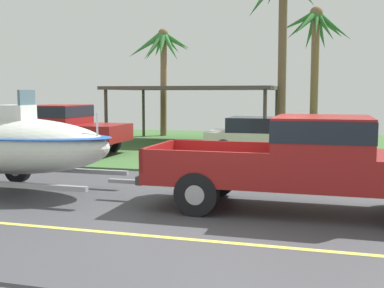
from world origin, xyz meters
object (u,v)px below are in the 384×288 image
(parked_sedan_near, at_px, (269,138))
(palm_tree_far_left, at_px, (162,53))
(palm_tree_near_right, at_px, (284,4))
(parked_pickup_background, at_px, (59,127))
(carport_awning, at_px, (196,89))
(palm_tree_near_left, at_px, (316,39))
(boat_on_trailer, at_px, (6,145))
(pickup_truck_towing, at_px, (320,159))

(parked_sedan_near, distance_m, palm_tree_far_left, 9.69)
(palm_tree_near_right, bearing_deg, parked_sedan_near, -95.48)
(palm_tree_near_right, relative_size, palm_tree_far_left, 1.31)
(parked_pickup_background, xyz_separation_m, carport_awning, (3.73, 5.14, 1.37))
(parked_pickup_background, relative_size, parked_sedan_near, 1.35)
(palm_tree_near_left, distance_m, palm_tree_near_right, 3.85)
(boat_on_trailer, height_order, carport_awning, carport_awning)
(pickup_truck_towing, xyz_separation_m, boat_on_trailer, (-6.80, -0.00, 0.06))
(parked_sedan_near, relative_size, palm_tree_far_left, 0.80)
(pickup_truck_towing, relative_size, carport_awning, 0.83)
(parked_pickup_background, xyz_separation_m, parked_sedan_near, (7.41, 1.40, -0.34))
(palm_tree_near_left, bearing_deg, boat_on_trailer, -115.19)
(pickup_truck_towing, xyz_separation_m, palm_tree_far_left, (-8.06, 14.10, 3.25))
(parked_pickup_background, xyz_separation_m, palm_tree_far_left, (1.20, 7.91, 3.25))
(boat_on_trailer, height_order, palm_tree_near_right, palm_tree_near_right)
(parked_pickup_background, distance_m, parked_sedan_near, 7.55)
(parked_pickup_background, height_order, palm_tree_near_left, palm_tree_near_left)
(parked_sedan_near, relative_size, carport_awning, 0.61)
(boat_on_trailer, xyz_separation_m, palm_tree_near_right, (5.17, 9.81, 4.52))
(palm_tree_near_left, distance_m, palm_tree_far_left, 7.59)
(pickup_truck_towing, relative_size, palm_tree_far_left, 1.08)
(palm_tree_near_right, bearing_deg, carport_awning, 158.62)
(palm_tree_near_left, xyz_separation_m, palm_tree_far_left, (-7.55, 0.73, -0.37))
(pickup_truck_towing, bearing_deg, boat_on_trailer, -180.00)
(pickup_truck_towing, bearing_deg, carport_awning, 116.01)
(palm_tree_near_left, xyz_separation_m, palm_tree_near_right, (-1.12, -3.56, 0.96))
(boat_on_trailer, height_order, parked_pickup_background, boat_on_trailer)
(pickup_truck_towing, height_order, parked_pickup_background, parked_pickup_background)
(boat_on_trailer, relative_size, parked_pickup_background, 1.04)
(boat_on_trailer, distance_m, palm_tree_far_left, 14.51)
(pickup_truck_towing, distance_m, palm_tree_far_left, 16.56)
(parked_sedan_near, relative_size, palm_tree_near_left, 0.73)
(boat_on_trailer, xyz_separation_m, parked_sedan_near, (4.95, 7.59, -0.40))
(boat_on_trailer, height_order, palm_tree_far_left, palm_tree_far_left)
(parked_pickup_background, distance_m, palm_tree_near_left, 11.88)
(parked_sedan_near, xyz_separation_m, carport_awning, (-3.69, 3.75, 1.71))
(parked_pickup_background, height_order, palm_tree_far_left, palm_tree_far_left)
(palm_tree_near_left, bearing_deg, palm_tree_far_left, 174.45)
(parked_sedan_near, bearing_deg, palm_tree_near_right, 84.52)
(boat_on_trailer, bearing_deg, parked_sedan_near, 56.87)
(boat_on_trailer, relative_size, palm_tree_near_right, 0.86)
(pickup_truck_towing, distance_m, boat_on_trailer, 6.80)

